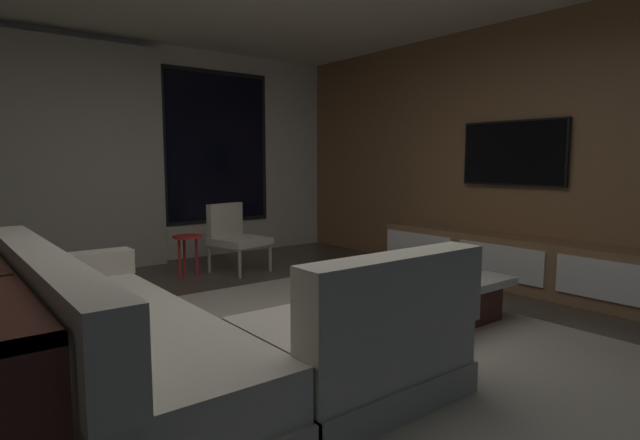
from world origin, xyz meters
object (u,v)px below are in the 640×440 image
(coffee_table, at_px, (412,295))
(mounted_tv, at_px, (513,153))
(sectional_couch, at_px, (176,342))
(media_console, at_px, (516,263))
(book_stack_on_coffee_table, at_px, (422,264))
(accent_chair_near_window, at_px, (234,234))
(side_stool, at_px, (187,243))

(coffee_table, distance_m, mounted_tv, 2.10)
(sectional_couch, height_order, mounted_tv, mounted_tv)
(sectional_couch, bearing_deg, media_console, 2.49)
(sectional_couch, xyz_separation_m, coffee_table, (2.04, 0.13, -0.10))
(sectional_couch, bearing_deg, mounted_tv, 5.35)
(book_stack_on_coffee_table, xyz_separation_m, accent_chair_near_window, (-0.45, 2.41, 0.02))
(media_console, bearing_deg, accent_chair_near_window, 126.59)
(book_stack_on_coffee_table, xyz_separation_m, side_stool, (-1.00, 2.47, -0.04))
(sectional_couch, distance_m, coffee_table, 2.05)
(accent_chair_near_window, xyz_separation_m, mounted_tv, (2.00, -2.26, 0.92))
(coffee_table, xyz_separation_m, book_stack_on_coffee_table, (0.19, 0.07, 0.23))
(book_stack_on_coffee_table, bearing_deg, accent_chair_near_window, 100.66)
(coffee_table, relative_size, mounted_tv, 1.01)
(accent_chair_near_window, bearing_deg, book_stack_on_coffee_table, -79.34)
(accent_chair_near_window, relative_size, mounted_tv, 0.68)
(sectional_couch, distance_m, book_stack_on_coffee_table, 2.24)
(accent_chair_near_window, height_order, side_stool, accent_chair_near_window)
(sectional_couch, xyz_separation_m, accent_chair_near_window, (1.78, 2.61, 0.14))
(sectional_couch, relative_size, accent_chair_near_window, 3.21)
(coffee_table, height_order, mounted_tv, mounted_tv)
(accent_chair_near_window, distance_m, mounted_tv, 3.15)
(accent_chair_near_window, height_order, media_console, accent_chair_near_window)
(coffee_table, height_order, media_console, media_console)
(coffee_table, bearing_deg, side_stool, 107.86)
(side_stool, bearing_deg, sectional_couch, -114.71)
(coffee_table, xyz_separation_m, accent_chair_near_window, (-0.27, 2.48, 0.25))
(coffee_table, xyz_separation_m, side_stool, (-0.82, 2.54, 0.19))
(book_stack_on_coffee_table, xyz_separation_m, media_console, (1.37, -0.04, -0.16))
(sectional_couch, relative_size, book_stack_on_coffee_table, 8.70)
(coffee_table, bearing_deg, sectional_couch, -176.36)
(book_stack_on_coffee_table, bearing_deg, side_stool, 112.12)
(media_console, height_order, mounted_tv, mounted_tv)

